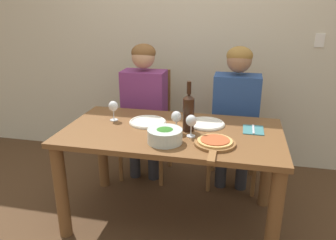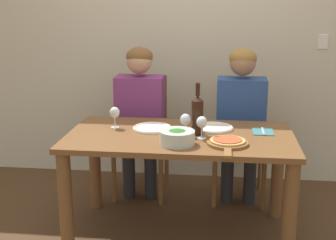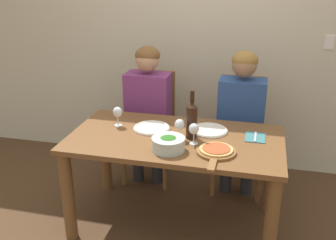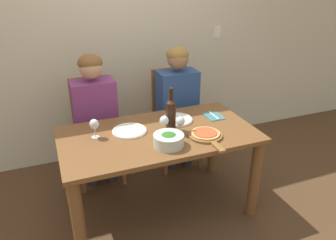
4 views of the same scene
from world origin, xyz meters
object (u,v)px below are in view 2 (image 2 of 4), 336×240
Objects in this scene: chair_right at (239,135)px; broccoli_bowl at (178,137)px; dinner_plate_left at (152,128)px; pizza_on_board at (228,143)px; wine_glass_centre at (185,121)px; wine_glass_left at (115,113)px; person_woman at (140,109)px; wine_bottle at (197,114)px; wine_glass_right at (202,123)px; dinner_plate_right at (214,128)px; chair_left at (143,131)px; fork_on_napkin at (263,132)px; person_man at (241,111)px.

chair_right is 4.42× the size of broccoli_bowl.
pizza_on_board is (0.52, -0.29, 0.01)m from dinner_plate_left.
pizza_on_board is (0.31, 0.02, -0.03)m from broccoli_bowl.
wine_glass_left is at bearing 165.24° from wine_glass_centre.
wine_glass_left is (-0.09, -0.50, 0.08)m from person_woman.
wine_bottle is 2.31× the size of wine_glass_left.
wine_glass_right reaches higher than dinner_plate_left.
wine_glass_right is at bearing 42.26° from broccoli_bowl.
wine_glass_centre is at bearing -134.07° from dinner_plate_right.
pizza_on_board is (-0.11, -0.91, 0.22)m from chair_right.
pizza_on_board is at bearing 4.10° from broccoli_bowl.
dinner_plate_left is at bearing 165.13° from wine_bottle.
wine_glass_right is at bearing -56.61° from chair_left.
person_woman is at bearing 109.67° from dinner_plate_left.
wine_bottle is 2.31× the size of wine_glass_centre.
broccoli_bowl is 1.48× the size of wine_glass_left.
wine_glass_right is at bearing -26.32° from wine_glass_centre.
wine_bottle is 0.32m from pizza_on_board.
chair_right reaches higher than wine_glass_centre.
person_woman reaches higher than chair_right.
wine_glass_centre is at bearing -56.44° from person_woman.
chair_left is 0.67m from dinner_plate_left.
dinner_plate_left is 0.76m from fork_on_napkin.
pizza_on_board is (0.70, -0.91, 0.22)m from chair_left.
chair_left is at bearing 125.23° from wine_bottle.
wine_glass_right is at bearing -108.90° from chair_right.
chair_right reaches higher than wine_glass_right.
chair_left reaches higher than fork_on_napkin.
chair_right is at bearing 71.10° from wine_glass_right.
person_woman reaches higher than dinner_plate_right.
chair_right is at bearing 90.00° from person_man.
broccoli_bowl is 0.20m from wine_glass_right.
wine_bottle is at bearing -117.94° from person_man.
wine_glass_right is at bearing -28.01° from dinner_plate_left.
fork_on_napkin is at bearing 16.38° from wine_glass_centre.
broccoli_bowl is at bearing -64.73° from person_woman.
person_woman reaches higher than pizza_on_board.
dinner_plate_left is at bearing 151.99° from wine_glass_right.
chair_right is 0.84m from person_woman.
chair_right is 0.89m from wine_glass_centre.
chair_right is 6.53× the size of wine_glass_right.
dinner_plate_left is at bearing -70.33° from person_woman.
person_woman is at bearing 115.27° from broccoli_bowl.
wine_bottle is 1.28× the size of dinner_plate_right.
wine_glass_left reaches higher than pizza_on_board.
broccoli_bowl is at bearing -100.37° from wine_glass_centre.
chair_left is 0.25m from person_woman.
dinner_plate_right is at bearing -109.82° from chair_right.
dinner_plate_left is at bearing -141.34° from person_man.
dinner_plate_left is at bearing -0.28° from wine_glass_left.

